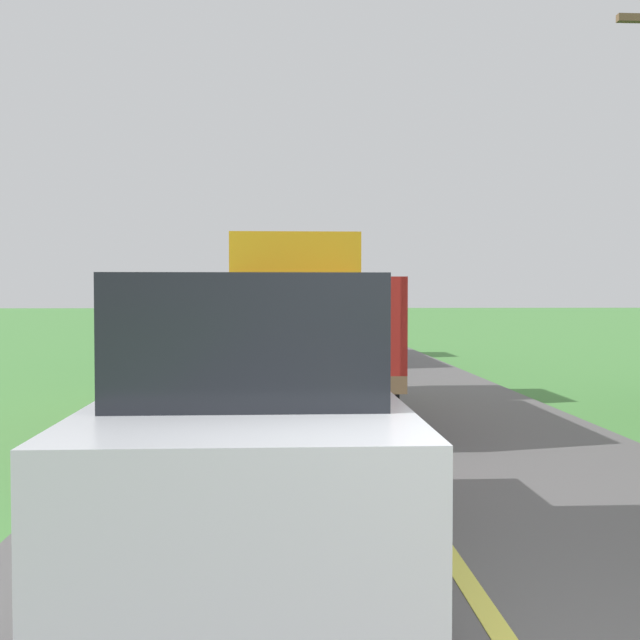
% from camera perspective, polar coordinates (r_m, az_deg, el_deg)
% --- Properties ---
extents(banana_truck_near, '(2.38, 5.84, 2.80)m').
position_cam_1_polar(banana_truck_near, '(12.23, -1.63, -0.01)').
color(banana_truck_near, '#2D2D30').
rests_on(banana_truck_near, road_surface).
extents(banana_truck_far, '(2.38, 5.82, 2.80)m').
position_cam_1_polar(banana_truck_far, '(22.16, -1.94, 0.83)').
color(banana_truck_far, '#2D2D30').
rests_on(banana_truck_far, road_surface).
extents(following_car, '(1.74, 4.10, 1.92)m').
position_cam_1_polar(following_car, '(5.08, -4.94, -7.37)').
color(following_car, '#B7BABF').
rests_on(following_car, road_surface).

